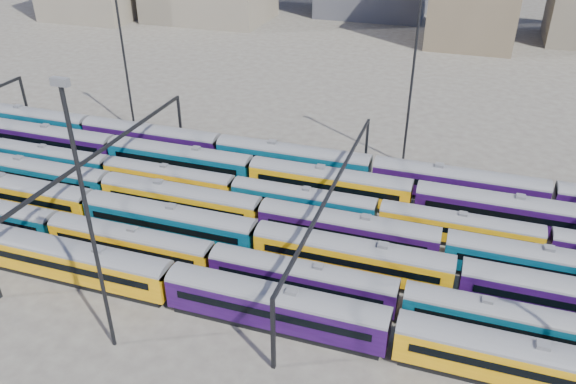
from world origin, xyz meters
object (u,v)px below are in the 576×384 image
(rake_2, at_px, (169,219))
(mast_2, at_px, (88,217))
(rake_0, at_px, (170,280))
(rake_1, at_px, (212,258))

(rake_2, distance_m, mast_2, 20.60)
(rake_0, height_order, mast_2, mast_2)
(rake_1, bearing_deg, mast_2, -110.65)
(rake_2, relative_size, mast_2, 4.25)
(rake_1, bearing_deg, rake_0, -113.75)
(rake_2, xyz_separation_m, mast_2, (3.32, -17.00, 11.15))
(rake_1, xyz_separation_m, rake_2, (-7.84, 5.00, 0.25))
(rake_0, bearing_deg, rake_2, 119.44)
(rake_1, height_order, mast_2, mast_2)
(rake_0, distance_m, rake_1, 5.47)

